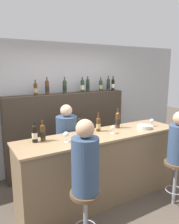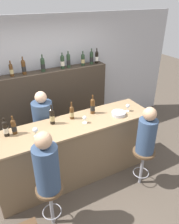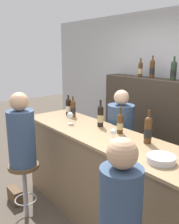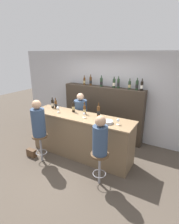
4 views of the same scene
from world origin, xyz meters
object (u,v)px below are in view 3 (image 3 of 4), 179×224
Objects in this scene: bartender at (120,149)px; wine_bottle_counter_2 at (100,116)px; wine_bottle_backbar_2 at (174,70)px; wine_bottle_backbar_0 at (140,69)px; wine_bottle_backbar_1 at (152,69)px; wine_glass_1 at (113,133)px; guest_seated_left at (21,134)px; metal_bowl at (161,159)px; wine_bottle_counter_0 at (68,107)px; handbag at (15,196)px; wine_bottle_counter_3 at (120,123)px; bar_stool_left at (24,176)px; wine_bottle_counter_4 at (148,130)px; guest_seated_right at (121,200)px; wine_glass_0 at (70,115)px; wine_bottle_counter_1 at (73,108)px.

wine_bottle_counter_2 is at bearing -84.17° from bartender.
wine_bottle_backbar_2 reaches higher than bartender.
wine_bottle_backbar_1 is (0.22, 0.00, 0.02)m from wine_bottle_backbar_0.
wine_bottle_counter_2 is at bearing 154.31° from wine_glass_1.
guest_seated_left reaches higher than wine_glass_1.
wine_bottle_backbar_1 reaches higher than metal_bowl.
wine_bottle_counter_0 is 1.05× the size of wine_bottle_backbar_0.
handbag is (-0.75, -0.86, -1.13)m from wine_bottle_counter_2.
bartender reaches higher than handbag.
metal_bowl is 0.93× the size of handbag.
wine_bottle_counter_2 is 1.10× the size of wine_bottle_counter_3.
bar_stool_left is 1.31m from bartender.
wine_bottle_counter_2 is at bearing 65.38° from guest_seated_left.
handbag is at bearing 180.00° from guest_seated_left.
wine_bottle_counter_2 is 0.97× the size of wine_bottle_counter_4.
wine_bottle_backbar_1 reaches higher than wine_bottle_counter_3.
bar_stool_left is at bearing -98.32° from wine_bottle_backbar_1.
wine_bottle_backbar_0 is 1.28m from bartender.
guest_seated_right is at bearing -63.92° from wine_bottle_backbar_2.
bartender is at bearing 74.33° from bar_stool_left.
wine_bottle_backbar_0 is at bearing 112.76° from bartender.
wine_bottle_backbar_2 is 1.44m from wine_glass_1.
wine_bottle_backbar_0 is 0.33× the size of guest_seated_left.
wine_glass_0 is 1.67m from guest_seated_right.
wine_bottle_counter_4 reaches higher than wine_bottle_counter_0.
wine_bottle_counter_2 is at bearing 180.00° from wine_bottle_counter_4.
metal_bowl is at bearing 21.83° from guest_seated_left.
bar_stool_left is at bearing -130.41° from wine_bottle_counter_3.
wine_bottle_backbar_0 is 0.86× the size of wine_bottle_backbar_1.
wine_bottle_backbar_0 is at bearing 136.24° from metal_bowl.
wine_bottle_counter_1 is at bearing -113.70° from wine_bottle_backbar_1.
wine_glass_1 is 0.15× the size of guest_seated_left.
metal_bowl reaches higher than handbag.
bartender is 5.79× the size of handbag.
wine_glass_0 reaches higher than handbag.
wine_bottle_backbar_1 is 1.36× the size of metal_bowl.
wine_bottle_counter_2 reaches higher than wine_bottle_counter_3.
wine_bottle_backbar_2 is at bearing 116.08° from guest_seated_right.
wine_bottle_counter_3 is 0.44× the size of bar_stool_left.
wine_glass_0 is at bearing -180.00° from wine_glass_1.
bar_stool_left is (-0.73, -0.86, -0.67)m from wine_bottle_counter_3.
wine_bottle_counter_4 is 1.06× the size of wine_bottle_backbar_2.
guest_seated_right reaches higher than wine_bottle_counter_2.
wine_bottle_backbar_0 is (-0.67, 1.09, 0.51)m from wine_bottle_counter_3.
guest_seated_left is at bearing -108.29° from wine_bottle_backbar_2.
wine_bottle_backbar_0 reaches higher than wine_bottle_counter_1.
wine_bottle_backbar_0 reaches higher than wine_glass_0.
guest_seated_left is (0.00, -0.00, 0.54)m from bar_stool_left.
bar_stool_left is at bearing -95.38° from wine_glass_0.
wine_bottle_backbar_1 reaches higher than guest_seated_left.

